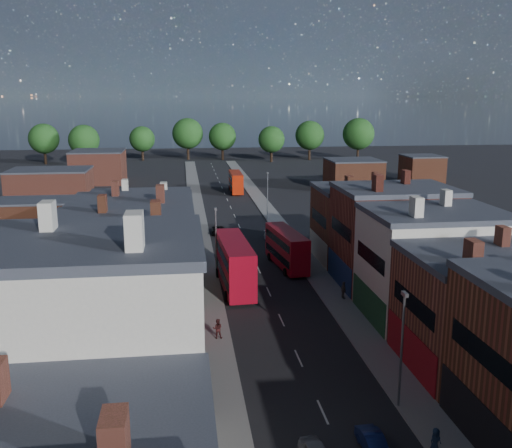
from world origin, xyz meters
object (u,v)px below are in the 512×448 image
object	(u,v)px
bus_0	(234,263)
ped_1	(218,329)
car_3	(272,237)
ped_2	(435,440)
bus_2	(236,182)
car_1	(374,444)
ped_3	(344,290)
car_2	(218,230)
bus_1	(287,248)

from	to	relation	value
bus_0	ped_1	world-z (taller)	bus_0
car_3	ped_2	distance (m)	51.00
bus_2	car_3	size ratio (longest dim) A/B	2.48
ped_2	car_1	bearing A→B (deg)	150.92
ped_1	ped_3	size ratio (longest dim) A/B	0.96
bus_0	ped_1	xyz separation A→B (m)	(-2.67, -13.14, -1.87)
car_2	ped_2	world-z (taller)	ped_2
bus_1	car_3	bearing A→B (deg)	81.37
bus_0	car_2	world-z (taller)	bus_0
car_1	car_2	distance (m)	55.79
ped_2	bus_1	bearing A→B (deg)	73.78
bus_1	bus_2	bearing A→B (deg)	83.68
car_2	ped_1	world-z (taller)	ped_1
car_1	ped_3	xyz separation A→B (m)	(5.35, 25.28, 0.47)
bus_1	ped_1	size ratio (longest dim) A/B	6.18
ped_2	ped_1	bearing A→B (deg)	104.07
bus_0	ped_3	distance (m)	11.99
bus_0	car_2	distance (m)	25.37
bus_2	car_2	distance (m)	38.24
bus_2	ped_1	world-z (taller)	bus_2
car_3	ped_1	size ratio (longest dim) A/B	2.38
car_1	car_3	bearing A→B (deg)	84.45
bus_1	ped_2	bearing A→B (deg)	-94.44
bus_1	ped_3	bearing A→B (deg)	-79.91
bus_2	car_2	world-z (taller)	bus_2
ped_2	bus_2	bearing A→B (deg)	72.66
bus_0	bus_1	bearing A→B (deg)	42.14
car_2	ped_1	bearing A→B (deg)	-90.27
bus_0	car_1	xyz separation A→B (m)	(5.41, -30.24, -2.31)
bus_1	bus_0	bearing A→B (deg)	-142.18
car_1	car_3	world-z (taller)	car_3
bus_1	car_1	bearing A→B (deg)	-99.76
bus_0	car_3	size ratio (longest dim) A/B	2.99
bus_0	car_3	bearing A→B (deg)	67.07
bus_0	car_1	bearing A→B (deg)	-82.85
car_3	bus_2	bearing A→B (deg)	84.33
bus_2	ped_3	xyz separation A→B (m)	(4.73, -67.90, -1.37)
bus_2	car_1	distance (m)	93.20
car_3	ped_1	distance (m)	34.73
ped_1	ped_2	distance (m)	21.16
ped_2	ped_3	xyz separation A→B (m)	(1.86, 25.89, 0.14)
ped_3	ped_1	bearing A→B (deg)	114.23
bus_2	ped_1	size ratio (longest dim) A/B	5.91
car_1	car_3	distance (m)	50.40
car_1	car_3	size ratio (longest dim) A/B	0.81
bus_0	bus_1	world-z (taller)	bus_0
ped_1	ped_3	bearing A→B (deg)	-142.74
car_1	ped_3	bearing A→B (deg)	74.65
car_2	bus_0	bearing A→B (deg)	-86.09
bus_1	bus_2	distance (m)	55.92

